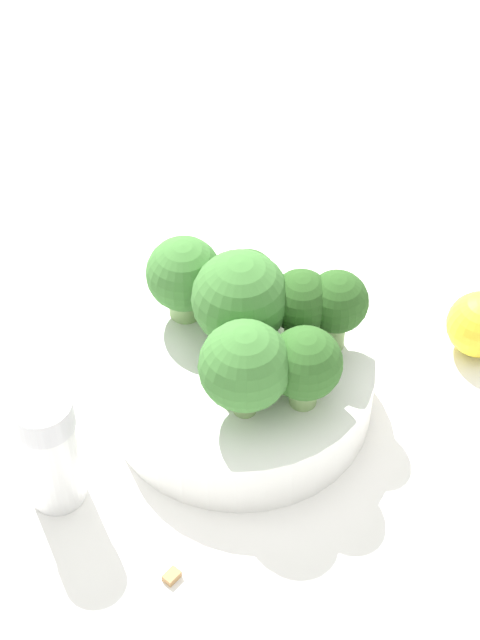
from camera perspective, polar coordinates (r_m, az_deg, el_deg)
ground_plane at (r=0.64m, az=0.00°, el=-4.50°), size 3.00×3.00×0.00m
bowl at (r=0.62m, az=0.00°, el=-3.38°), size 0.15×0.15×0.04m
broccoli_floret_0 at (r=0.59m, az=0.02°, el=1.03°), size 0.05×0.05×0.07m
broccoli_floret_1 at (r=0.57m, az=3.49°, el=-2.42°), size 0.04×0.04×0.05m
broccoli_floret_2 at (r=0.56m, az=0.26°, el=-2.52°), size 0.05×0.05×0.06m
broccoli_floret_3 at (r=0.62m, az=-3.00°, el=2.35°), size 0.04×0.04×0.05m
broccoli_floret_4 at (r=0.60m, az=5.18°, el=0.85°), size 0.04×0.04×0.05m
broccoli_floret_5 at (r=0.59m, az=3.26°, el=0.78°), size 0.04×0.04×0.06m
broccoli_floret_6 at (r=0.62m, az=0.39°, el=2.09°), size 0.04×0.04×0.05m
pepper_shaker at (r=0.58m, az=-10.25°, el=-6.60°), size 0.03×0.03×0.08m
lemon_wedge at (r=0.67m, az=12.67°, el=-0.23°), size 0.04×0.04×0.04m
almond_crumb_0 at (r=0.70m, az=5.63°, el=1.55°), size 0.01×0.01×0.01m
almond_crumb_1 at (r=0.57m, az=-3.67°, el=-13.36°), size 0.01×0.01×0.01m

